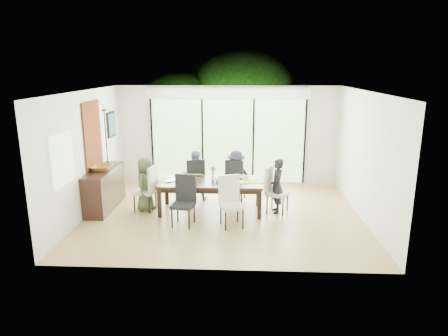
{
  "coord_description": "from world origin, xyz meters",
  "views": [
    {
      "loc": [
        0.41,
        -8.34,
        3.19
      ],
      "look_at": [
        0.0,
        0.25,
        1.0
      ],
      "focal_mm": 32.0,
      "sensor_mm": 36.0,
      "label": 1
    }
  ],
  "objects_px": {
    "bowl": "(101,168)",
    "laptop": "(172,181)",
    "chair_near_right": "(232,202)",
    "cup_a": "(180,177)",
    "vase": "(213,178)",
    "cup_b": "(217,180)",
    "chair_near_left": "(183,201)",
    "chair_far_left": "(195,178)",
    "cup_c": "(246,178)",
    "chair_right_end": "(278,190)",
    "person_left_end": "(145,184)",
    "chair_left_end": "(145,188)",
    "chair_far_right": "(236,179)",
    "person_far_right": "(236,176)",
    "sideboard": "(104,189)",
    "person_far_left": "(195,175)",
    "table_top": "(211,182)",
    "person_right_end": "(277,186)"
  },
  "relations": [
    {
      "from": "person_far_right",
      "to": "sideboard",
      "type": "distance_m",
      "value": 3.1
    },
    {
      "from": "chair_right_end",
      "to": "chair_far_left",
      "type": "distance_m",
      "value": 2.13
    },
    {
      "from": "laptop",
      "to": "chair_near_right",
      "type": "bearing_deg",
      "value": -77.03
    },
    {
      "from": "table_top",
      "to": "chair_near_right",
      "type": "xyz_separation_m",
      "value": [
        0.5,
        -0.87,
        -0.16
      ]
    },
    {
      "from": "person_far_right",
      "to": "chair_near_left",
      "type": "bearing_deg",
      "value": 44.11
    },
    {
      "from": "chair_near_right",
      "to": "person_far_left",
      "type": "relative_size",
      "value": 0.85
    },
    {
      "from": "chair_near_right",
      "to": "person_left_end",
      "type": "height_order",
      "value": "person_left_end"
    },
    {
      "from": "bowl",
      "to": "table_top",
      "type": "bearing_deg",
      "value": -0.03
    },
    {
      "from": "chair_near_right",
      "to": "person_right_end",
      "type": "height_order",
      "value": "person_right_end"
    },
    {
      "from": "vase",
      "to": "bowl",
      "type": "xyz_separation_m",
      "value": [
        -2.51,
        -0.05,
        0.21
      ]
    },
    {
      "from": "chair_left_end",
      "to": "chair_near_right",
      "type": "height_order",
      "value": "same"
    },
    {
      "from": "vase",
      "to": "sideboard",
      "type": "height_order",
      "value": "sideboard"
    },
    {
      "from": "chair_near_right",
      "to": "cup_a",
      "type": "bearing_deg",
      "value": 121.1
    },
    {
      "from": "person_right_end",
      "to": "person_far_right",
      "type": "bearing_deg",
      "value": -136.92
    },
    {
      "from": "chair_near_left",
      "to": "chair_near_right",
      "type": "relative_size",
      "value": 1.0
    },
    {
      "from": "chair_far_left",
      "to": "laptop",
      "type": "distance_m",
      "value": 1.05
    },
    {
      "from": "cup_a",
      "to": "person_far_left",
      "type": "bearing_deg",
      "value": 69.81
    },
    {
      "from": "chair_right_end",
      "to": "chair_near_right",
      "type": "relative_size",
      "value": 1.0
    },
    {
      "from": "vase",
      "to": "cup_c",
      "type": "distance_m",
      "value": 0.75
    },
    {
      "from": "person_left_end",
      "to": "person_right_end",
      "type": "xyz_separation_m",
      "value": [
        2.96,
        0.0,
        0.0
      ]
    },
    {
      "from": "chair_near_right",
      "to": "cup_a",
      "type": "height_order",
      "value": "chair_near_right"
    },
    {
      "from": "chair_left_end",
      "to": "chair_far_right",
      "type": "relative_size",
      "value": 1.0
    },
    {
      "from": "cup_a",
      "to": "bowl",
      "type": "xyz_separation_m",
      "value": [
        -1.76,
        -0.15,
        0.22
      ]
    },
    {
      "from": "table_top",
      "to": "bowl",
      "type": "distance_m",
      "value": 2.48
    },
    {
      "from": "chair_far_left",
      "to": "person_far_right",
      "type": "distance_m",
      "value": 1.0
    },
    {
      "from": "cup_b",
      "to": "chair_near_left",
      "type": "bearing_deg",
      "value": -130.17
    },
    {
      "from": "vase",
      "to": "cup_b",
      "type": "distance_m",
      "value": 0.18
    },
    {
      "from": "chair_right_end",
      "to": "chair_far_right",
      "type": "bearing_deg",
      "value": 69.8
    },
    {
      "from": "person_left_end",
      "to": "person_far_left",
      "type": "height_order",
      "value": "same"
    },
    {
      "from": "person_far_right",
      "to": "vase",
      "type": "height_order",
      "value": "person_far_right"
    },
    {
      "from": "laptop",
      "to": "cup_a",
      "type": "distance_m",
      "value": 0.29
    },
    {
      "from": "chair_right_end",
      "to": "chair_far_left",
      "type": "bearing_deg",
      "value": 88.07
    },
    {
      "from": "chair_near_left",
      "to": "cup_b",
      "type": "height_order",
      "value": "chair_near_left"
    },
    {
      "from": "chair_far_left",
      "to": "cup_b",
      "type": "height_order",
      "value": "chair_far_left"
    },
    {
      "from": "chair_right_end",
      "to": "cup_c",
      "type": "height_order",
      "value": "chair_right_end"
    },
    {
      "from": "chair_right_end",
      "to": "sideboard",
      "type": "xyz_separation_m",
      "value": [
        -3.96,
        0.1,
        -0.06
      ]
    },
    {
      "from": "chair_far_right",
      "to": "person_far_right",
      "type": "bearing_deg",
      "value": 100.92
    },
    {
      "from": "bowl",
      "to": "laptop",
      "type": "bearing_deg",
      "value": -3.6
    },
    {
      "from": "bowl",
      "to": "vase",
      "type": "bearing_deg",
      "value": 1.11
    },
    {
      "from": "laptop",
      "to": "bowl",
      "type": "xyz_separation_m",
      "value": [
        -1.61,
        0.1,
        0.25
      ]
    },
    {
      "from": "table_top",
      "to": "bowl",
      "type": "height_order",
      "value": "bowl"
    },
    {
      "from": "cup_a",
      "to": "chair_near_right",
      "type": "bearing_deg",
      "value": -40.36
    },
    {
      "from": "sideboard",
      "to": "vase",
      "type": "bearing_deg",
      "value": -1.17
    },
    {
      "from": "chair_near_right",
      "to": "vase",
      "type": "height_order",
      "value": "chair_near_right"
    },
    {
      "from": "chair_far_left",
      "to": "cup_c",
      "type": "height_order",
      "value": "chair_far_left"
    },
    {
      "from": "cup_a",
      "to": "bowl",
      "type": "distance_m",
      "value": 1.78
    },
    {
      "from": "chair_right_end",
      "to": "person_far_left",
      "type": "distance_m",
      "value": 2.12
    },
    {
      "from": "chair_left_end",
      "to": "sideboard",
      "type": "relative_size",
      "value": 0.64
    },
    {
      "from": "person_left_end",
      "to": "person_far_right",
      "type": "distance_m",
      "value": 2.19
    },
    {
      "from": "chair_near_right",
      "to": "chair_far_left",
      "type": "bearing_deg",
      "value": 100.38
    }
  ]
}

